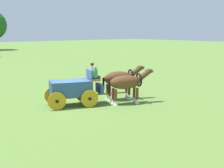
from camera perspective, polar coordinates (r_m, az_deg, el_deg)
The scene contains 4 objects.
ground_plane at distance 19.04m, azimuth -7.96°, elevation -4.16°, with size 220.00×220.00×0.00m, color olive.
show_wagon at distance 18.83m, azimuth -7.50°, elevation -0.83°, with size 5.43×2.72×2.63m.
draft_horse_near at distance 20.34m, azimuth 1.58°, elevation 0.99°, with size 3.02×1.61×2.31m.
draft_horse_off at distance 19.16m, azimuth 3.00°, elevation 0.21°, with size 3.09×1.59×2.24m.
Camera 1 is at (-9.52, -15.79, 4.74)m, focal length 46.98 mm.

